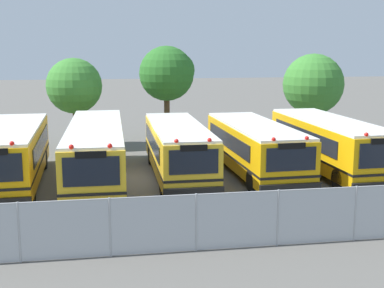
{
  "coord_description": "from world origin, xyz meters",
  "views": [
    {
      "loc": [
        -1.41,
        -23.78,
        6.1
      ],
      "look_at": [
        2.61,
        0.0,
        1.6
      ],
      "focal_mm": 48.52,
      "sensor_mm": 36.0,
      "label": 1
    }
  ],
  "objects_px": {
    "school_bus_1": "(12,153)",
    "school_bus_4": "(255,146)",
    "tree_2": "(169,73)",
    "traffic_cone": "(175,236)",
    "school_bus_2": "(96,151)",
    "school_bus_5": "(329,143)",
    "school_bus_3": "(178,148)",
    "tree_1": "(76,85)",
    "tree_3": "(311,84)"
  },
  "relations": [
    {
      "from": "school_bus_4",
      "to": "tree_2",
      "type": "relative_size",
      "value": 1.53
    },
    {
      "from": "tree_1",
      "to": "tree_2",
      "type": "height_order",
      "value": "tree_2"
    },
    {
      "from": "school_bus_1",
      "to": "tree_3",
      "type": "height_order",
      "value": "tree_3"
    },
    {
      "from": "school_bus_5",
      "to": "tree_2",
      "type": "relative_size",
      "value": 1.59
    },
    {
      "from": "school_bus_3",
      "to": "school_bus_4",
      "type": "relative_size",
      "value": 1.0
    },
    {
      "from": "tree_1",
      "to": "traffic_cone",
      "type": "height_order",
      "value": "tree_1"
    },
    {
      "from": "school_bus_5",
      "to": "tree_2",
      "type": "distance_m",
      "value": 12.49
    },
    {
      "from": "school_bus_3",
      "to": "school_bus_5",
      "type": "distance_m",
      "value": 7.55
    },
    {
      "from": "traffic_cone",
      "to": "school_bus_1",
      "type": "bearing_deg",
      "value": 126.77
    },
    {
      "from": "tree_3",
      "to": "traffic_cone",
      "type": "height_order",
      "value": "tree_3"
    },
    {
      "from": "school_bus_3",
      "to": "traffic_cone",
      "type": "height_order",
      "value": "school_bus_3"
    },
    {
      "from": "school_bus_5",
      "to": "tree_2",
      "type": "bearing_deg",
      "value": -57.57
    },
    {
      "from": "tree_2",
      "to": "traffic_cone",
      "type": "distance_m",
      "value": 19.01
    },
    {
      "from": "school_bus_3",
      "to": "traffic_cone",
      "type": "relative_size",
      "value": 19.37
    },
    {
      "from": "tree_1",
      "to": "traffic_cone",
      "type": "relative_size",
      "value": 11.18
    },
    {
      "from": "school_bus_1",
      "to": "school_bus_2",
      "type": "height_order",
      "value": "school_bus_2"
    },
    {
      "from": "school_bus_2",
      "to": "tree_3",
      "type": "height_order",
      "value": "tree_3"
    },
    {
      "from": "school_bus_1",
      "to": "school_bus_3",
      "type": "bearing_deg",
      "value": -179.87
    },
    {
      "from": "school_bus_5",
      "to": "tree_1",
      "type": "xyz_separation_m",
      "value": [
        -12.62,
        8.61,
        2.4
      ]
    },
    {
      "from": "school_bus_2",
      "to": "traffic_cone",
      "type": "distance_m",
      "value": 8.65
    },
    {
      "from": "traffic_cone",
      "to": "school_bus_3",
      "type": "bearing_deg",
      "value": 81.37
    },
    {
      "from": "school_bus_3",
      "to": "tree_2",
      "type": "distance_m",
      "value": 10.32
    },
    {
      "from": "tree_2",
      "to": "tree_3",
      "type": "height_order",
      "value": "tree_2"
    },
    {
      "from": "tree_3",
      "to": "tree_1",
      "type": "bearing_deg",
      "value": -176.58
    },
    {
      "from": "school_bus_2",
      "to": "school_bus_5",
      "type": "xyz_separation_m",
      "value": [
        11.37,
        0.16,
        -0.02
      ]
    },
    {
      "from": "school_bus_4",
      "to": "traffic_cone",
      "type": "height_order",
      "value": "school_bus_4"
    },
    {
      "from": "tree_2",
      "to": "tree_1",
      "type": "bearing_deg",
      "value": -166.01
    },
    {
      "from": "school_bus_5",
      "to": "tree_1",
      "type": "distance_m",
      "value": 15.46
    },
    {
      "from": "tree_2",
      "to": "tree_3",
      "type": "xyz_separation_m",
      "value": [
        9.61,
        -0.54,
        -0.81
      ]
    },
    {
      "from": "school_bus_5",
      "to": "school_bus_1",
      "type": "bearing_deg",
      "value": -1.42
    },
    {
      "from": "school_bus_4",
      "to": "school_bus_5",
      "type": "distance_m",
      "value": 3.78
    },
    {
      "from": "school_bus_4",
      "to": "school_bus_5",
      "type": "xyz_separation_m",
      "value": [
        3.77,
        -0.14,
        0.07
      ]
    },
    {
      "from": "school_bus_1",
      "to": "tree_1",
      "type": "distance_m",
      "value": 9.25
    },
    {
      "from": "tree_3",
      "to": "school_bus_2",
      "type": "bearing_deg",
      "value": -145.78
    },
    {
      "from": "school_bus_1",
      "to": "school_bus_2",
      "type": "relative_size",
      "value": 0.84
    },
    {
      "from": "tree_2",
      "to": "traffic_cone",
      "type": "bearing_deg",
      "value": -96.53
    },
    {
      "from": "school_bus_3",
      "to": "tree_3",
      "type": "xyz_separation_m",
      "value": [
        10.42,
        9.28,
        2.26
      ]
    },
    {
      "from": "school_bus_1",
      "to": "traffic_cone",
      "type": "bearing_deg",
      "value": 125.1
    },
    {
      "from": "school_bus_4",
      "to": "tree_1",
      "type": "height_order",
      "value": "tree_1"
    },
    {
      "from": "school_bus_1",
      "to": "tree_3",
      "type": "xyz_separation_m",
      "value": [
        17.97,
        9.52,
        2.19
      ]
    },
    {
      "from": "school_bus_1",
      "to": "school_bus_4",
      "type": "distance_m",
      "value": 11.32
    },
    {
      "from": "traffic_cone",
      "to": "tree_2",
      "type": "bearing_deg",
      "value": 83.47
    },
    {
      "from": "school_bus_3",
      "to": "tree_2",
      "type": "height_order",
      "value": "tree_2"
    },
    {
      "from": "school_bus_2",
      "to": "school_bus_3",
      "type": "height_order",
      "value": "school_bus_2"
    },
    {
      "from": "tree_2",
      "to": "school_bus_4",
      "type": "bearing_deg",
      "value": -73.37
    },
    {
      "from": "school_bus_1",
      "to": "school_bus_4",
      "type": "relative_size",
      "value": 1.01
    },
    {
      "from": "school_bus_3",
      "to": "tree_3",
      "type": "bearing_deg",
      "value": -137.87
    },
    {
      "from": "school_bus_5",
      "to": "tree_1",
      "type": "bearing_deg",
      "value": -35.65
    },
    {
      "from": "school_bus_2",
      "to": "tree_1",
      "type": "height_order",
      "value": "tree_1"
    },
    {
      "from": "school_bus_3",
      "to": "school_bus_4",
      "type": "height_order",
      "value": "school_bus_3"
    }
  ]
}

